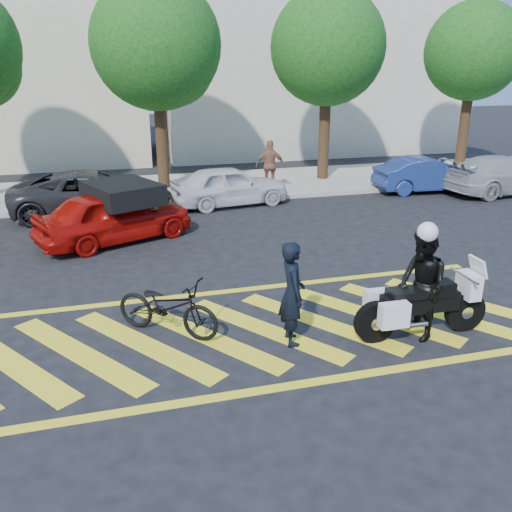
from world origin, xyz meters
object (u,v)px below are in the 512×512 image
object	(u,v)px
officer_bike	(292,293)
parked_mid_left	(92,193)
officer_moto	(422,286)
parked_far_right	(505,175)
police_motorcycle	(420,305)
parked_right	(428,175)
parked_mid_right	(229,186)
red_convertible	(114,216)
bicycle	(167,307)

from	to	relation	value
officer_bike	parked_mid_left	xyz separation A→B (m)	(-3.41, 9.77, -0.23)
officer_moto	parked_far_right	distance (m)	12.98
police_motorcycle	parked_right	size ratio (longest dim) A/B	0.64
police_motorcycle	parked_mid_right	size ratio (longest dim) A/B	0.64
red_convertible	parked_mid_right	xyz separation A→B (m)	(3.92, 3.05, -0.04)
parked_mid_right	parked_right	xyz separation A→B (m)	(7.69, 0.00, -0.03)
officer_bike	police_motorcycle	size ratio (longest dim) A/B	0.73
officer_bike	parked_right	distance (m)	13.16
parked_mid_left	parked_far_right	bearing A→B (deg)	-93.87
red_convertible	parked_right	world-z (taller)	red_convertible
police_motorcycle	parked_far_right	world-z (taller)	parked_far_right
parked_mid_right	parked_far_right	xyz separation A→B (m)	(10.32, -1.00, 0.02)
officer_bike	parked_mid_right	distance (m)	9.84
bicycle	officer_moto	world-z (taller)	officer_moto
red_convertible	parked_right	xyz separation A→B (m)	(11.61, 3.05, -0.07)
parked_mid_right	parked_far_right	world-z (taller)	parked_far_right
police_motorcycle	officer_moto	bearing A→B (deg)	-175.75
officer_moto	officer_bike	bearing A→B (deg)	-98.95
parked_far_right	parked_mid_right	bearing A→B (deg)	79.43
police_motorcycle	officer_bike	bearing A→B (deg)	171.15
officer_bike	parked_right	xyz separation A→B (m)	(8.80, 9.77, -0.28)
officer_bike	red_convertible	size ratio (longest dim) A/B	0.44
red_convertible	parked_right	distance (m)	12.00
officer_bike	police_motorcycle	bearing A→B (deg)	-95.18
police_motorcycle	red_convertible	bearing A→B (deg)	126.73
parked_right	officer_moto	bearing A→B (deg)	152.18
officer_bike	officer_moto	world-z (taller)	officer_moto
red_convertible	parked_mid_right	bearing A→B (deg)	-75.64
officer_moto	parked_far_right	xyz separation A→B (m)	(9.18, 9.17, -0.29)
parked_right	parked_mid_right	bearing A→B (deg)	94.94
parked_mid_left	parked_right	world-z (taller)	parked_mid_left
officer_bike	parked_mid_left	world-z (taller)	officer_bike
officer_moto	red_convertible	size ratio (longest dim) A/B	0.47
parked_mid_left	parked_right	bearing A→B (deg)	-90.01
red_convertible	parked_right	bearing A→B (deg)	-98.82
officer_moto	parked_far_right	bearing A→B (deg)	136.24
red_convertible	parked_far_right	bearing A→B (deg)	-105.37
officer_moto	parked_far_right	world-z (taller)	officer_moto
red_convertible	officer_bike	bearing A→B (deg)	179.09
officer_bike	parked_right	bearing A→B (deg)	-37.10
police_motorcycle	parked_right	bearing A→B (deg)	58.56
parked_mid_left	parked_far_right	distance (m)	14.87
parked_mid_left	parked_far_right	size ratio (longest dim) A/B	1.04
bicycle	parked_far_right	world-z (taller)	parked_far_right
officer_bike	bicycle	xyz separation A→B (m)	(-2.06, 0.89, -0.40)
parked_mid_left	officer_moto	bearing A→B (deg)	-150.91
red_convertible	officer_moto	bearing A→B (deg)	-168.17
parked_mid_left	parked_far_right	xyz separation A→B (m)	(14.84, -1.00, -0.00)
parked_far_right	police_motorcycle	bearing A→B (deg)	130.03
police_motorcycle	officer_moto	distance (m)	0.38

